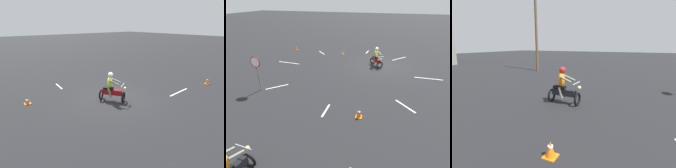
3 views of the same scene
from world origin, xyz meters
TOP-DOWN VIEW (x-y plane):
  - motorcycle_rider_background at (3.52, 12.77)m, footprint 0.70×1.52m
  - traffic_cone_near_right at (-0.07, 11.37)m, footprint 0.32×0.32m
  - utility_pole_near at (11.43, 19.49)m, footprint 0.24×0.24m

SIDE VIEW (x-z plane):
  - traffic_cone_near_right at x=-0.07m, z-range -0.01..0.41m
  - motorcycle_rider_background at x=3.52m, z-range -0.10..1.56m
  - utility_pole_near at x=11.43m, z-range 0.00..8.05m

